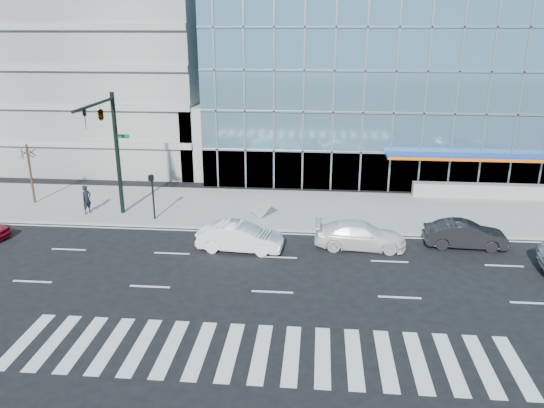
% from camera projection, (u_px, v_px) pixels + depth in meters
% --- Properties ---
extents(ground, '(160.00, 160.00, 0.00)m').
position_uv_depth(ground, '(279.00, 257.00, 29.10)').
color(ground, black).
rests_on(ground, ground).
extents(sidewalk, '(120.00, 8.00, 0.15)m').
position_uv_depth(sidewalk, '(288.00, 209.00, 36.63)').
color(sidewalk, gray).
rests_on(sidewalk, ground).
extents(theatre_building, '(42.00, 26.00, 15.00)m').
position_uv_depth(theatre_building, '(448.00, 77.00, 50.04)').
color(theatre_building, '#72A5BF').
rests_on(theatre_building, ground).
extents(parking_garage, '(24.00, 24.00, 20.00)m').
position_uv_depth(parking_garage, '(97.00, 48.00, 52.14)').
color(parking_garage, gray).
rests_on(parking_garage, ground).
extents(ramp_block, '(6.00, 8.00, 6.00)m').
position_uv_depth(ramp_block, '(226.00, 137.00, 45.64)').
color(ramp_block, gray).
rests_on(ramp_block, ground).
extents(traffic_signal, '(1.14, 5.74, 8.00)m').
position_uv_depth(traffic_signal, '(106.00, 128.00, 32.38)').
color(traffic_signal, black).
rests_on(traffic_signal, sidewalk).
extents(ped_signal_post, '(0.30, 0.33, 3.00)m').
position_uv_depth(ped_signal_post, '(152.00, 190.00, 33.81)').
color(ped_signal_post, black).
rests_on(ped_signal_post, sidewalk).
extents(street_tree_near, '(1.10, 1.10, 4.23)m').
position_uv_depth(street_tree_near, '(27.00, 153.00, 36.51)').
color(street_tree_near, '#332319').
rests_on(street_tree_near, sidewalk).
extents(white_suv, '(5.24, 2.30, 1.50)m').
position_uv_depth(white_suv, '(360.00, 235.00, 30.18)').
color(white_suv, white).
rests_on(white_suv, ground).
extents(white_sedan, '(4.91, 2.04, 1.58)m').
position_uv_depth(white_sedan, '(240.00, 237.00, 29.81)').
color(white_sedan, white).
rests_on(white_sedan, ground).
extents(dark_sedan, '(4.63, 1.76, 1.51)m').
position_uv_depth(dark_sedan, '(465.00, 235.00, 30.24)').
color(dark_sedan, black).
rests_on(dark_sedan, ground).
extents(pedestrian, '(0.71, 0.83, 1.92)m').
position_uv_depth(pedestrian, '(87.00, 199.00, 35.25)').
color(pedestrian, black).
rests_on(pedestrian, sidewalk).
extents(tilted_panel, '(1.79, 0.50, 1.83)m').
position_uv_depth(tilted_panel, '(259.00, 206.00, 34.17)').
color(tilted_panel, '#A3A3A3').
rests_on(tilted_panel, sidewalk).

